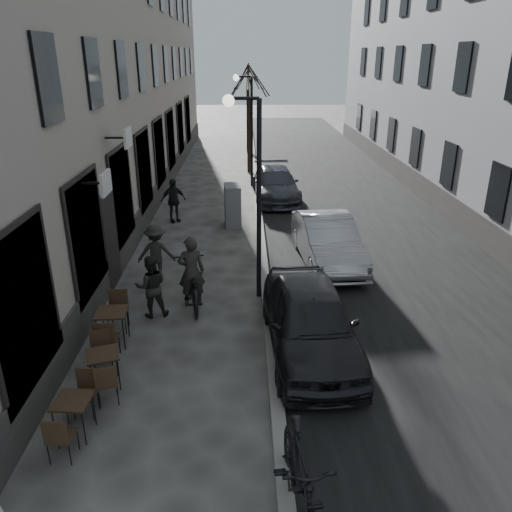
{
  "coord_description": "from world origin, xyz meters",
  "views": [
    {
      "loc": [
        -0.35,
        -5.82,
        5.92
      ],
      "look_at": [
        -0.11,
        4.36,
        1.8
      ],
      "focal_mm": 35.0,
      "sensor_mm": 36.0,
      "label": 1
    }
  ],
  "objects_px": {
    "tree_far": "(248,76)",
    "car_mid": "(327,241)",
    "streetlamp_near": "(252,178)",
    "tree_near": "(249,81)",
    "utility_cabinet": "(233,206)",
    "car_far": "(276,184)",
    "bicycle": "(192,284)",
    "bistro_set_b": "(104,366)",
    "bistro_set_c": "(113,324)",
    "pedestrian_near": "(151,286)",
    "car_near": "(310,320)",
    "pedestrian_mid": "(156,253)",
    "pedestrian_far": "(173,200)",
    "streetlamp_far": "(248,119)",
    "bistro_set_a": "(74,413)",
    "moped": "(300,481)"
  },
  "relations": [
    {
      "from": "pedestrian_far",
      "to": "bicycle",
      "type": "bearing_deg",
      "value": -107.07
    },
    {
      "from": "streetlamp_far",
      "to": "pedestrian_near",
      "type": "relative_size",
      "value": 3.26
    },
    {
      "from": "bicycle",
      "to": "car_near",
      "type": "bearing_deg",
      "value": 129.88
    },
    {
      "from": "tree_far",
      "to": "pedestrian_near",
      "type": "bearing_deg",
      "value": -96.5
    },
    {
      "from": "bistro_set_a",
      "to": "car_near",
      "type": "xyz_separation_m",
      "value": [
        4.2,
        2.44,
        0.32
      ]
    },
    {
      "from": "streetlamp_near",
      "to": "tree_near",
      "type": "bearing_deg",
      "value": 89.72
    },
    {
      "from": "tree_far",
      "to": "car_mid",
      "type": "height_order",
      "value": "tree_far"
    },
    {
      "from": "bistro_set_b",
      "to": "utility_cabinet",
      "type": "distance_m",
      "value": 9.89
    },
    {
      "from": "utility_cabinet",
      "to": "bistro_set_a",
      "type": "bearing_deg",
      "value": -107.11
    },
    {
      "from": "tree_near",
      "to": "pedestrian_mid",
      "type": "relative_size",
      "value": 3.55
    },
    {
      "from": "tree_near",
      "to": "tree_far",
      "type": "xyz_separation_m",
      "value": [
        0.0,
        6.0,
        0.0
      ]
    },
    {
      "from": "streetlamp_near",
      "to": "utility_cabinet",
      "type": "relative_size",
      "value": 3.29
    },
    {
      "from": "bistro_set_c",
      "to": "car_far",
      "type": "height_order",
      "value": "car_far"
    },
    {
      "from": "car_far",
      "to": "streetlamp_near",
      "type": "bearing_deg",
      "value": -99.17
    },
    {
      "from": "moped",
      "to": "utility_cabinet",
      "type": "bearing_deg",
      "value": 89.96
    },
    {
      "from": "pedestrian_near",
      "to": "tree_far",
      "type": "bearing_deg",
      "value": -108.55
    },
    {
      "from": "tree_near",
      "to": "bistro_set_c",
      "type": "bearing_deg",
      "value": -100.32
    },
    {
      "from": "bistro_set_a",
      "to": "car_far",
      "type": "distance_m",
      "value": 15.21
    },
    {
      "from": "pedestrian_mid",
      "to": "car_far",
      "type": "height_order",
      "value": "pedestrian_mid"
    },
    {
      "from": "pedestrian_mid",
      "to": "streetlamp_near",
      "type": "bearing_deg",
      "value": 151.99
    },
    {
      "from": "tree_near",
      "to": "bistro_set_b",
      "type": "xyz_separation_m",
      "value": [
        -2.95,
        -18.79,
        -4.23
      ]
    },
    {
      "from": "bistro_set_c",
      "to": "pedestrian_far",
      "type": "xyz_separation_m",
      "value": [
        0.2,
        8.67,
        0.34
      ]
    },
    {
      "from": "bistro_set_b",
      "to": "moped",
      "type": "bearing_deg",
      "value": -60.89
    },
    {
      "from": "bistro_set_a",
      "to": "pedestrian_far",
      "type": "relative_size",
      "value": 0.86
    },
    {
      "from": "bistro_set_a",
      "to": "tree_far",
      "type": "bearing_deg",
      "value": 86.96
    },
    {
      "from": "tree_far",
      "to": "car_near",
      "type": "relative_size",
      "value": 1.29
    },
    {
      "from": "streetlamp_near",
      "to": "streetlamp_far",
      "type": "xyz_separation_m",
      "value": [
        0.0,
        12.0,
        0.0
      ]
    },
    {
      "from": "streetlamp_far",
      "to": "pedestrian_mid",
      "type": "relative_size",
      "value": 3.17
    },
    {
      "from": "tree_far",
      "to": "moped",
      "type": "distance_m",
      "value": 28.14
    },
    {
      "from": "bistro_set_b",
      "to": "car_far",
      "type": "relative_size",
      "value": 0.32
    },
    {
      "from": "bistro_set_c",
      "to": "pedestrian_near",
      "type": "distance_m",
      "value": 1.46
    },
    {
      "from": "streetlamp_near",
      "to": "car_mid",
      "type": "bearing_deg",
      "value": 43.88
    },
    {
      "from": "tree_near",
      "to": "utility_cabinet",
      "type": "relative_size",
      "value": 3.69
    },
    {
      "from": "utility_cabinet",
      "to": "car_far",
      "type": "xyz_separation_m",
      "value": [
        1.8,
        3.66,
        -0.1
      ]
    },
    {
      "from": "streetlamp_far",
      "to": "bistro_set_b",
      "type": "height_order",
      "value": "streetlamp_far"
    },
    {
      "from": "bicycle",
      "to": "car_far",
      "type": "height_order",
      "value": "car_far"
    },
    {
      "from": "utility_cabinet",
      "to": "car_far",
      "type": "height_order",
      "value": "utility_cabinet"
    },
    {
      "from": "tree_near",
      "to": "tree_far",
      "type": "distance_m",
      "value": 6.0
    },
    {
      "from": "bistro_set_c",
      "to": "pedestrian_far",
      "type": "bearing_deg",
      "value": 85.86
    },
    {
      "from": "bistro_set_b",
      "to": "bistro_set_c",
      "type": "distance_m",
      "value": 1.53
    },
    {
      "from": "tree_near",
      "to": "car_far",
      "type": "distance_m",
      "value": 6.88
    },
    {
      "from": "tree_near",
      "to": "pedestrian_mid",
      "type": "distance_m",
      "value": 14.64
    },
    {
      "from": "bicycle",
      "to": "car_mid",
      "type": "distance_m",
      "value": 4.67
    },
    {
      "from": "bistro_set_c",
      "to": "pedestrian_near",
      "type": "relative_size",
      "value": 1.03
    },
    {
      "from": "tree_near",
      "to": "pedestrian_mid",
      "type": "bearing_deg",
      "value": -101.16
    },
    {
      "from": "streetlamp_near",
      "to": "bicycle",
      "type": "distance_m",
      "value": 3.05
    },
    {
      "from": "tree_far",
      "to": "car_far",
      "type": "xyz_separation_m",
      "value": [
        1.1,
        -11.5,
        -3.99
      ]
    },
    {
      "from": "streetlamp_near",
      "to": "streetlamp_far",
      "type": "relative_size",
      "value": 1.0
    },
    {
      "from": "pedestrian_far",
      "to": "tree_far",
      "type": "bearing_deg",
      "value": 50.41
    },
    {
      "from": "car_mid",
      "to": "tree_far",
      "type": "bearing_deg",
      "value": 92.58
    }
  ]
}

